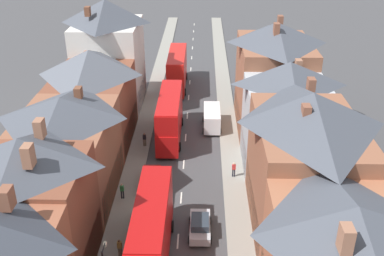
{
  "coord_description": "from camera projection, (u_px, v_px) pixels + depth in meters",
  "views": [
    {
      "loc": [
        1.81,
        -16.49,
        24.88
      ],
      "look_at": [
        0.75,
        29.85,
        1.35
      ],
      "focal_mm": 42.0,
      "sensor_mm": 36.0,
      "label": 1
    }
  ],
  "objects": [
    {
      "name": "pedestrian_near_right",
      "position": [
        120.0,
        247.0,
        34.58
      ],
      "size": [
        0.36,
        0.22,
        1.61
      ],
      "color": "brown",
      "rests_on": "pavement_left"
    },
    {
      "name": "double_decker_bus_far_approaching",
      "position": [
        170.0,
        116.0,
        51.42
      ],
      "size": [
        2.74,
        10.8,
        5.3
      ],
      "color": "red",
      "rests_on": "ground"
    },
    {
      "name": "terrace_row_left",
      "position": [
        61.0,
        151.0,
        38.28
      ],
      "size": [
        8.0,
        55.95,
        14.14
      ],
      "color": "beige",
      "rests_on": "ground"
    },
    {
      "name": "pavement_right",
      "position": [
        226.0,
        109.0,
        59.74
      ],
      "size": [
        2.2,
        104.0,
        0.14
      ],
      "primitive_type": "cube",
      "color": "gray",
      "rests_on": "ground"
    },
    {
      "name": "pavement_left",
      "position": [
        150.0,
        108.0,
        59.95
      ],
      "size": [
        2.2,
        104.0,
        0.14
      ],
      "primitive_type": "cube",
      "color": "gray",
      "rests_on": "ground"
    },
    {
      "name": "delivery_van",
      "position": [
        212.0,
        118.0,
        54.45
      ],
      "size": [
        2.2,
        5.2,
        2.41
      ],
      "color": "white",
      "rests_on": "ground"
    },
    {
      "name": "pedestrian_far_left",
      "position": [
        145.0,
        139.0,
        50.29
      ],
      "size": [
        0.36,
        0.22,
        1.61
      ],
      "color": "brown",
      "rests_on": "pavement_left"
    },
    {
      "name": "double_decker_bus_lead",
      "position": [
        177.0,
        69.0,
        65.64
      ],
      "size": [
        2.74,
        10.8,
        5.3
      ],
      "color": "red",
      "rests_on": "ground"
    },
    {
      "name": "centre_line_dashes",
      "position": [
        187.0,
        116.0,
        58.09
      ],
      "size": [
        0.14,
        97.8,
        0.01
      ],
      "color": "silver",
      "rests_on": "ground"
    },
    {
      "name": "pedestrian_mid_left",
      "position": [
        122.0,
        190.0,
        41.37
      ],
      "size": [
        0.36,
        0.22,
        1.61
      ],
      "color": "#23232D",
      "rests_on": "pavement_left"
    },
    {
      "name": "terrace_row_right",
      "position": [
        306.0,
        172.0,
        35.6
      ],
      "size": [
        8.0,
        52.62,
        13.2
      ],
      "color": "#ADB2B7",
      "rests_on": "ground"
    },
    {
      "name": "car_near_blue",
      "position": [
        150.0,
        178.0,
        43.53
      ],
      "size": [
        1.9,
        4.24,
        1.62
      ],
      "color": "maroon",
      "rests_on": "ground"
    },
    {
      "name": "pedestrian_mid_right",
      "position": [
        234.0,
        169.0,
        44.66
      ],
      "size": [
        0.36,
        0.22,
        1.61
      ],
      "color": "#23232D",
      "rests_on": "pavement_right"
    },
    {
      "name": "car_near_silver",
      "position": [
        141.0,
        224.0,
        37.35
      ],
      "size": [
        1.9,
        4.46,
        1.69
      ],
      "color": "#144728",
      "rests_on": "ground"
    },
    {
      "name": "car_parked_left_a",
      "position": [
        200.0,
        226.0,
        37.19
      ],
      "size": [
        1.9,
        3.99,
        1.6
      ],
      "color": "#B7BABF",
      "rests_on": "ground"
    },
    {
      "name": "double_decker_bus_mid_street",
      "position": [
        152.0,
        230.0,
        33.6
      ],
      "size": [
        2.74,
        10.8,
        5.3
      ],
      "color": "#B70F0F",
      "rests_on": "ground"
    }
  ]
}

